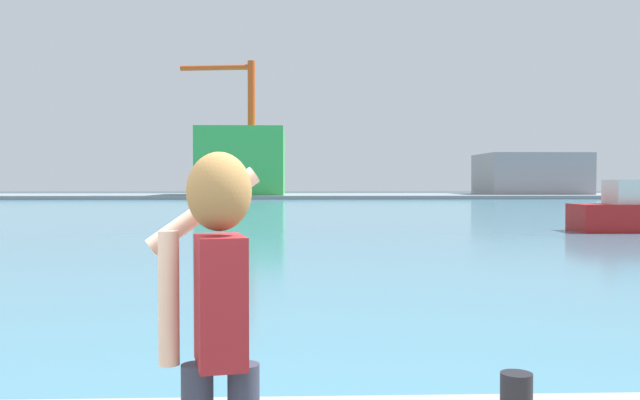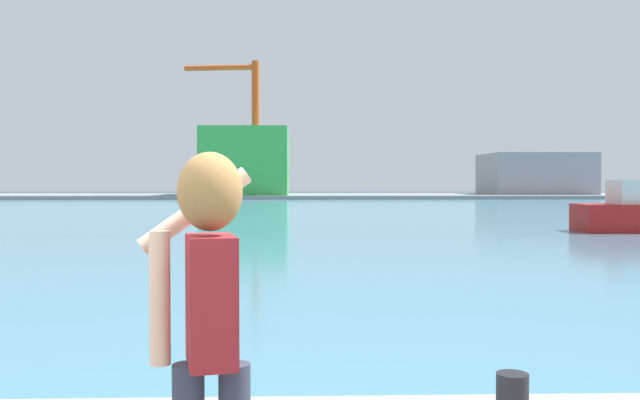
% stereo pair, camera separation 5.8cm
% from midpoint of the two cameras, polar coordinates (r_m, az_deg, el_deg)
% --- Properties ---
extents(ground_plane, '(220.00, 220.00, 0.00)m').
position_cam_midpoint_polar(ground_plane, '(53.11, -2.90, -0.87)').
color(ground_plane, '#334751').
extents(harbor_water, '(140.00, 100.00, 0.02)m').
position_cam_midpoint_polar(harbor_water, '(55.11, -2.88, -0.77)').
color(harbor_water, teal).
rests_on(harbor_water, ground_plane).
extents(far_shore_dock, '(140.00, 20.00, 0.48)m').
position_cam_midpoint_polar(far_shore_dock, '(95.08, -2.57, 0.33)').
color(far_shore_dock, gray).
rests_on(far_shore_dock, ground_plane).
extents(person_photographer, '(0.53, 0.54, 1.74)m').
position_cam_midpoint_polar(person_photographer, '(3.01, -9.17, -8.93)').
color(person_photographer, '#2D3342').
rests_on(person_photographer, quay_promenade).
extents(harbor_bollard, '(0.22, 0.22, 0.33)m').
position_cam_midpoint_polar(harbor_bollard, '(4.92, 15.81, -15.63)').
color(harbor_bollard, black).
rests_on(harbor_bollard, quay_promenade).
extents(warehouse_left, '(11.45, 13.52, 8.96)m').
position_cam_midpoint_polar(warehouse_left, '(93.81, -6.56, 3.19)').
color(warehouse_left, green).
rests_on(warehouse_left, far_shore_dock).
extents(warehouse_right, '(14.06, 11.93, 5.78)m').
position_cam_midpoint_polar(warehouse_right, '(102.58, 17.21, 2.10)').
color(warehouse_right, gray).
rests_on(warehouse_right, far_shore_dock).
extents(port_crane, '(9.97, 2.11, 17.63)m').
position_cam_midpoint_polar(port_crane, '(90.59, -6.41, 7.06)').
color(port_crane, '#D84C19').
rests_on(port_crane, far_shore_dock).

